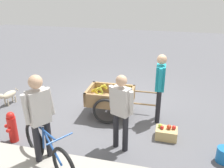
% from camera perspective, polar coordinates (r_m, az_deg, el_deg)
% --- Properties ---
extents(ground_plane, '(24.00, 24.00, 0.00)m').
position_cam_1_polar(ground_plane, '(6.40, 0.23, -5.81)').
color(ground_plane, '#56565B').
extents(fruit_cart, '(1.67, 0.95, 0.72)m').
position_cam_1_polar(fruit_cart, '(5.93, -0.32, -3.43)').
color(fruit_cart, '#937047').
rests_on(fruit_cart, ground).
extents(vendor_person, '(0.22, 0.55, 1.61)m').
position_cam_1_polar(vendor_person, '(5.59, 11.16, 0.35)').
color(vendor_person, black).
rests_on(vendor_person, ground).
extents(bicycle, '(1.43, 0.95, 0.85)m').
position_cam_1_polar(bicycle, '(4.49, -14.71, -14.86)').
color(bicycle, black).
rests_on(bicycle, ground).
extents(cyclist_person, '(0.35, 0.52, 1.70)m').
position_cam_1_polar(cyclist_person, '(4.25, -16.60, -6.54)').
color(cyclist_person, black).
rests_on(cyclist_person, ground).
extents(dog, '(0.25, 0.67, 0.40)m').
position_cam_1_polar(dog, '(7.09, -23.06, -2.41)').
color(dog, beige).
rests_on(dog, ground).
extents(fire_hydrant, '(0.25, 0.25, 0.67)m').
position_cam_1_polar(fire_hydrant, '(5.41, -22.29, -9.24)').
color(fire_hydrant, red).
rests_on(fire_hydrant, ground).
extents(plastic_bucket, '(0.27, 0.27, 0.28)m').
position_cam_1_polar(plastic_bucket, '(5.04, 24.65, -14.81)').
color(plastic_bucket, '#1966B2').
rests_on(plastic_bucket, ground).
extents(apple_crate, '(0.44, 0.32, 0.32)m').
position_cam_1_polar(apple_crate, '(5.34, 12.56, -11.09)').
color(apple_crate, tan).
rests_on(apple_crate, ground).
extents(bystander_person, '(0.49, 0.32, 1.54)m').
position_cam_1_polar(bystander_person, '(4.52, 2.10, -5.38)').
color(bystander_person, black).
rests_on(bystander_person, ground).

